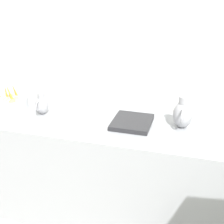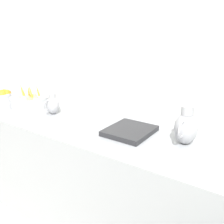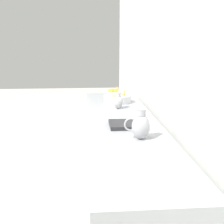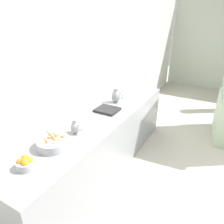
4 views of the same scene
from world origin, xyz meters
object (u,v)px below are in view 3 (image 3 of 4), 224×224
(metal_pitcher_short, at_px, (118,101))
(orange_bowl, at_px, (113,93))
(metal_pitcher_tall, at_px, (140,126))
(vegetable_colander, at_px, (117,98))

(metal_pitcher_short, bearing_deg, orange_bowl, -89.89)
(metal_pitcher_short, bearing_deg, metal_pitcher_tall, 93.10)
(metal_pitcher_tall, xyz_separation_m, metal_pitcher_short, (0.06, -1.16, -0.03))
(metal_pitcher_tall, relative_size, metal_pitcher_short, 1.34)
(metal_pitcher_tall, bearing_deg, metal_pitcher_short, -86.90)
(metal_pitcher_short, bearing_deg, vegetable_colander, -94.34)
(orange_bowl, height_order, metal_pitcher_short, metal_pitcher_short)
(metal_pitcher_tall, height_order, metal_pitcher_short, metal_pitcher_tall)
(metal_pitcher_tall, bearing_deg, vegetable_colander, -88.63)
(vegetable_colander, height_order, metal_pitcher_short, vegetable_colander)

